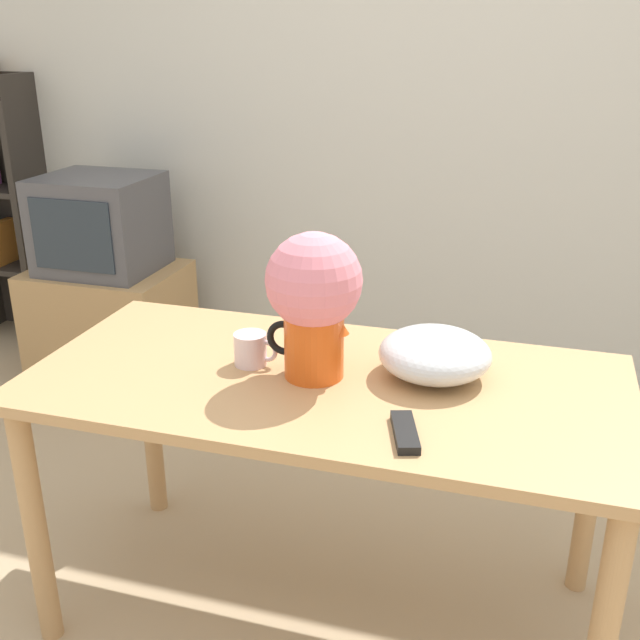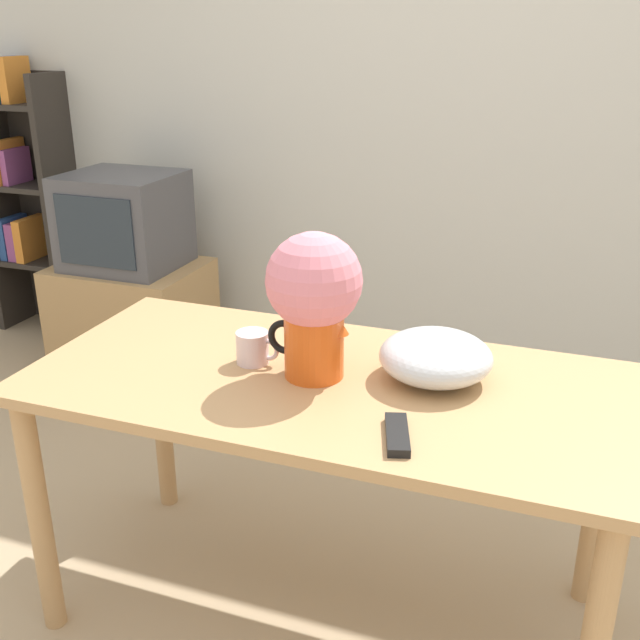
{
  "view_description": "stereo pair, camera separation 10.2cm",
  "coord_description": "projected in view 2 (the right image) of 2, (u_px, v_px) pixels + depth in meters",
  "views": [
    {
      "loc": [
        0.38,
        -1.44,
        1.59
      ],
      "look_at": [
        -0.11,
        0.22,
        0.91
      ],
      "focal_mm": 42.0,
      "sensor_mm": 36.0,
      "label": 1
    },
    {
      "loc": [
        0.48,
        -1.41,
        1.59
      ],
      "look_at": [
        -0.11,
        0.22,
        0.91
      ],
      "focal_mm": 42.0,
      "sensor_mm": 36.0,
      "label": 2
    }
  ],
  "objects": [
    {
      "name": "wall_back",
      "position": [
        482.0,
        99.0,
        3.17
      ],
      "size": [
        8.0,
        0.05,
        2.6
      ],
      "color": "silver",
      "rests_on": "ground_plane"
    },
    {
      "name": "table",
      "position": [
        325.0,
        413.0,
        1.95
      ],
      "size": [
        1.53,
        0.74,
        0.75
      ],
      "color": "tan",
      "rests_on": "ground_plane"
    },
    {
      "name": "flower_vase",
      "position": [
        314.0,
        296.0,
        1.85
      ],
      "size": [
        0.25,
        0.24,
        0.38
      ],
      "color": "#E05619",
      "rests_on": "table"
    },
    {
      "name": "coffee_mug",
      "position": [
        253.0,
        348.0,
        1.98
      ],
      "size": [
        0.12,
        0.09,
        0.09
      ],
      "color": "silver",
      "rests_on": "table"
    },
    {
      "name": "white_bowl",
      "position": [
        436.0,
        357.0,
        1.88
      ],
      "size": [
        0.29,
        0.29,
        0.12
      ],
      "color": "silver",
      "rests_on": "table"
    },
    {
      "name": "remote_control",
      "position": [
        397.0,
        434.0,
        1.63
      ],
      "size": [
        0.1,
        0.17,
        0.02
      ],
      "color": "black",
      "rests_on": "table"
    },
    {
      "name": "tv_stand",
      "position": [
        134.0,
        318.0,
        3.63
      ],
      "size": [
        0.67,
        0.52,
        0.54
      ],
      "color": "tan",
      "rests_on": "ground_plane"
    },
    {
      "name": "tv_set",
      "position": [
        124.0,
        221.0,
        3.45
      ],
      "size": [
        0.5,
        0.45,
        0.43
      ],
      "color": "#4C4C51",
      "rests_on": "tv_stand"
    },
    {
      "name": "bookshelf",
      "position": [
        27.0,
        190.0,
        3.99
      ],
      "size": [
        0.44,
        0.27,
        1.45
      ],
      "color": "#2D2823",
      "rests_on": "ground_plane"
    }
  ]
}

